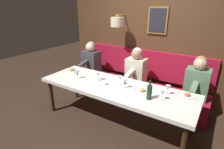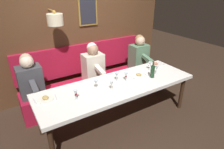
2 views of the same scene
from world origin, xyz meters
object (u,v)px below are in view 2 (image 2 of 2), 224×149
Objects in this scene: diner_middle at (30,78)px; wine_glass_6 at (112,84)px; wine_glass_0 at (117,75)px; wine_glass_4 at (150,64)px; wine_glass_3 at (76,93)px; wine_glass_5 at (96,82)px; wine_glass_2 at (126,75)px; wine_glass_1 at (157,68)px; wine_bottle at (153,71)px; diner_nearest at (139,53)px; dining_table at (118,87)px; diner_near at (93,63)px.

wine_glass_6 is at bearing -134.19° from diner_middle.
wine_glass_0 is 0.81m from wine_glass_4.
wine_glass_4 and wine_glass_6 have the same top height.
wine_glass_3 is (-0.96, -0.45, 0.04)m from diner_middle.
wine_glass_0 is 1.00× the size of wine_glass_4.
diner_middle is 4.82× the size of wine_glass_5.
wine_glass_5 is at bearing -134.63° from diner_middle.
wine_glass_2 and wine_glass_6 have the same top height.
wine_glass_1 is at bearing -95.70° from wine_glass_2.
wine_glass_4 is at bearing -108.97° from diner_middle.
wine_glass_1 is 0.55× the size of wine_bottle.
wine_glass_1 and wine_glass_6 have the same top height.
diner_middle reaches higher than wine_bottle.
wine_glass_3 is (-0.18, 0.82, -0.00)m from wine_glass_0.
wine_glass_5 is at bearing 95.22° from wine_glass_4.
wine_glass_5 is 1.06m from wine_bottle.
wine_glass_0 is at bearing 79.82° from wine_glass_1.
wine_glass_6 is (-0.04, -0.58, 0.00)m from wine_glass_3.
diner_nearest reaches higher than wine_glass_0.
wine_bottle is (-0.11, -0.67, 0.18)m from dining_table.
wine_glass_2 is at bearing -121.25° from diner_middle.
diner_nearest is 1.70m from wine_glass_6.
wine_glass_6 is at bearing 169.55° from diner_near.
wine_bottle reaches higher than wine_glass_2.
wine_glass_3 and wine_glass_5 have the same top height.
diner_near is at bearing 13.00° from wine_glass_2.
diner_near is at bearing -90.00° from diner_middle.
diner_middle is (0.00, 1.21, 0.00)m from diner_near.
wine_glass_4 is (-0.72, 0.32, 0.04)m from diner_nearest.
diner_nearest is at bearing -63.87° from wine_glass_3.
diner_near is 1.13m from wine_glass_4.
wine_bottle is at bearing -117.68° from diner_middle.
diner_middle reaches higher than dining_table.
wine_glass_4 is at bearing -78.35° from wine_glass_2.
wine_glass_0 is 0.84m from wine_glass_3.
wine_glass_3 is at bearing 95.64° from dining_table.
wine_bottle is (-0.14, -0.48, 0.00)m from wine_glass_2.
wine_glass_1 is 0.21m from wine_glass_4.
wine_glass_0 is (-0.78, 1.13, 0.04)m from diner_nearest.
diner_middle is (0.88, 1.22, 0.14)m from dining_table.
diner_nearest reaches higher than wine_glass_4.
wine_glass_2 is (-0.86, 0.99, 0.04)m from diner_nearest.
diner_middle reaches higher than wine_glass_6.
wine_glass_4 is at bearing -84.78° from wine_glass_5.
wine_glass_6 is (-1.00, 1.37, 0.04)m from diner_nearest.
wine_glass_2 is at bearing 74.10° from wine_bottle.
dining_table is 16.67× the size of wine_glass_3.
wine_glass_1 and wine_glass_5 have the same top height.
wine_bottle is (-0.16, -1.05, -0.00)m from wine_glass_5.
diner_nearest is 1.12m from wine_bottle.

